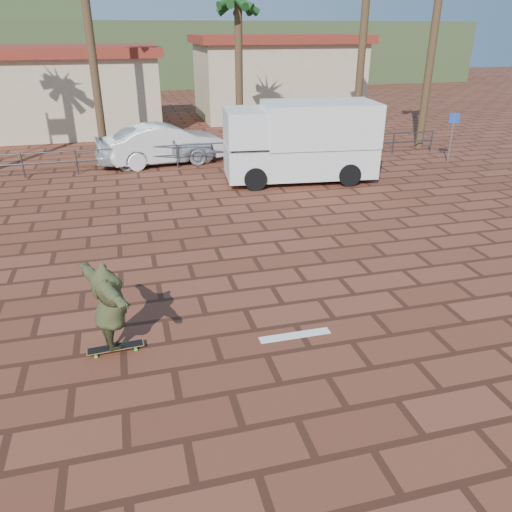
{
  "coord_description": "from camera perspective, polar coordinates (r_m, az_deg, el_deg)",
  "views": [
    {
      "loc": [
        -2.08,
        -8.81,
        5.38
      ],
      "look_at": [
        0.47,
        0.85,
        0.8
      ],
      "focal_mm": 35.0,
      "sensor_mm": 36.0,
      "label": 1
    }
  ],
  "objects": [
    {
      "name": "ground",
      "position": [
        10.53,
        -1.28,
        -6.1
      ],
      "size": [
        120.0,
        120.0,
        0.0
      ],
      "primitive_type": "plane",
      "color": "brown",
      "rests_on": "ground"
    },
    {
      "name": "paint_stripe",
      "position": [
        9.72,
        4.48,
        -9.03
      ],
      "size": [
        1.4,
        0.22,
        0.01
      ],
      "primitive_type": "cube",
      "color": "white",
      "rests_on": "ground"
    },
    {
      "name": "guardrail",
      "position": [
        21.43,
        -9.03,
        11.66
      ],
      "size": [
        24.06,
        0.06,
        1.0
      ],
      "color": "#47494F",
      "rests_on": "ground"
    },
    {
      "name": "palm_center",
      "position": [
        24.96,
        -2.06,
        26.86
      ],
      "size": [
        2.4,
        2.4,
        7.75
      ],
      "color": "brown",
      "rests_on": "ground"
    },
    {
      "name": "building_west",
      "position": [
        31.21,
        -22.98,
        17.1
      ],
      "size": [
        12.6,
        7.6,
        4.5
      ],
      "color": "beige",
      "rests_on": "ground"
    },
    {
      "name": "building_east",
      "position": [
        34.44,
        2.44,
        19.87
      ],
      "size": [
        10.6,
        6.6,
        5.0
      ],
      "color": "beige",
      "rests_on": "ground"
    },
    {
      "name": "hill_front",
      "position": [
        58.89,
        -13.73,
        21.67
      ],
      "size": [
        70.0,
        18.0,
        6.0
      ],
      "primitive_type": "cube",
      "color": "#384C28",
      "rests_on": "ground"
    },
    {
      "name": "longboard",
      "position": [
        9.57,
        -15.76,
        -10.04
      ],
      "size": [
        1.02,
        0.28,
        0.1
      ],
      "rotation": [
        0.0,
        0.0,
        0.06
      ],
      "color": "olive",
      "rests_on": "ground"
    },
    {
      "name": "skateboarder",
      "position": [
        9.12,
        -16.38,
        -5.53
      ],
      "size": [
        1.3,
        2.15,
        1.7
      ],
      "primitive_type": "imported",
      "rotation": [
        0.0,
        0.0,
        1.95
      ],
      "color": "#3B3D21",
      "rests_on": "longboard"
    },
    {
      "name": "campervan",
      "position": [
        19.35,
        5.18,
        13.05
      ],
      "size": [
        5.82,
        2.96,
        2.91
      ],
      "rotation": [
        0.0,
        0.0,
        -0.11
      ],
      "color": "white",
      "rests_on": "ground"
    },
    {
      "name": "car_silver",
      "position": [
        22.31,
        -11.43,
        12.46
      ],
      "size": [
        5.16,
        2.38,
        1.71
      ],
      "primitive_type": "imported",
      "rotation": [
        0.0,
        0.0,
        1.64
      ],
      "color": "silver",
      "rests_on": "ground"
    },
    {
      "name": "car_white",
      "position": [
        22.35,
        -10.2,
        12.51
      ],
      "size": [
        5.32,
        2.76,
        1.67
      ],
      "primitive_type": "imported",
      "rotation": [
        0.0,
        0.0,
        1.78
      ],
      "color": "white",
      "rests_on": "ground"
    },
    {
      "name": "street_sign",
      "position": [
        23.59,
        21.57,
        13.42
      ],
      "size": [
        0.41,
        0.18,
        2.1
      ],
      "rotation": [
        0.0,
        0.0,
        -0.36
      ],
      "color": "gray",
      "rests_on": "ground"
    }
  ]
}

